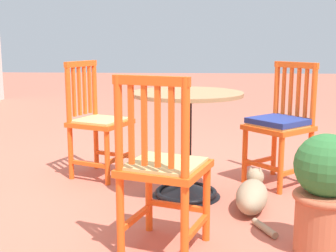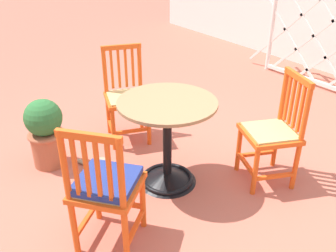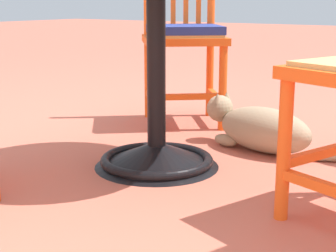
# 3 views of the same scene
# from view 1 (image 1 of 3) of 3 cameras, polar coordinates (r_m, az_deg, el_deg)

# --- Properties ---
(ground_plane) EXTENTS (24.00, 24.00, 0.00)m
(ground_plane) POSITION_cam_1_polar(r_m,az_deg,el_deg) (3.31, 2.33, -8.09)
(ground_plane) COLOR #BC604C
(cafe_table) EXTENTS (0.76, 0.76, 0.73)m
(cafe_table) POSITION_cam_1_polar(r_m,az_deg,el_deg) (3.12, 2.28, -3.86)
(cafe_table) COLOR black
(cafe_table) RESTS_ON ground_plane
(orange_chair_by_planter) EXTENTS (0.52, 0.52, 0.91)m
(orange_chair_by_planter) POSITION_cam_1_polar(r_m,az_deg,el_deg) (3.60, -8.89, 0.44)
(orange_chair_by_planter) COLOR #EA5619
(orange_chair_by_planter) RESTS_ON ground_plane
(orange_chair_facing_out) EXTENTS (0.51, 0.51, 0.91)m
(orange_chair_facing_out) POSITION_cam_1_polar(r_m,az_deg,el_deg) (2.27, -0.65, -5.49)
(orange_chair_facing_out) COLOR #EA5619
(orange_chair_facing_out) RESTS_ON ground_plane
(orange_chair_at_corner) EXTENTS (0.56, 0.56, 0.91)m
(orange_chair_at_corner) POSITION_cam_1_polar(r_m,az_deg,el_deg) (3.46, 14.01, 0.07)
(orange_chair_at_corner) COLOR #EA5619
(orange_chair_at_corner) RESTS_ON ground_plane
(tabby_cat) EXTENTS (0.75, 0.29, 0.23)m
(tabby_cat) POSITION_cam_1_polar(r_m,az_deg,el_deg) (2.98, 10.64, -8.50)
(tabby_cat) COLOR #9E896B
(tabby_cat) RESTS_ON ground_plane
(terracotta_planter) EXTENTS (0.32, 0.32, 0.62)m
(terracotta_planter) POSITION_cam_1_polar(r_m,az_deg,el_deg) (2.41, 19.19, -7.77)
(terracotta_planter) COLOR #B25B3D
(terracotta_planter) RESTS_ON ground_plane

